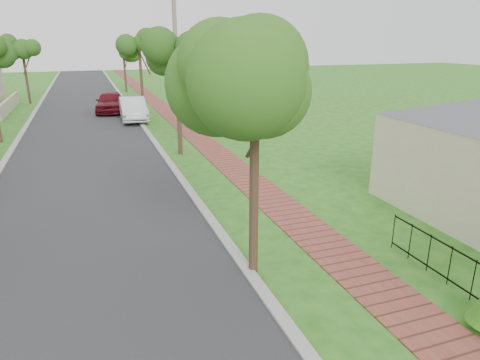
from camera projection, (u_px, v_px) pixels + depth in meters
road at (86, 144)px, 23.71m from camera, size 7.00×120.00×0.02m
kerb_right at (152, 139)px, 24.88m from camera, size 0.30×120.00×0.10m
kerb_left at (13, 149)px, 22.55m from camera, size 0.30×120.00×0.10m
sidewalk at (195, 135)px, 25.70m from camera, size 1.50×120.00×0.03m
street_trees at (79, 54)px, 28.45m from camera, size 10.70×37.65×5.89m
parked_car_red at (110, 102)px, 33.47m from camera, size 2.60×5.04×1.64m
parked_car_white at (133, 109)px, 30.16m from camera, size 1.80×4.89×1.60m
near_tree at (255, 70)px, 9.18m from camera, size 2.39×2.39×6.14m
utility_pole at (177, 66)px, 24.12m from camera, size 1.20×0.24×8.04m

